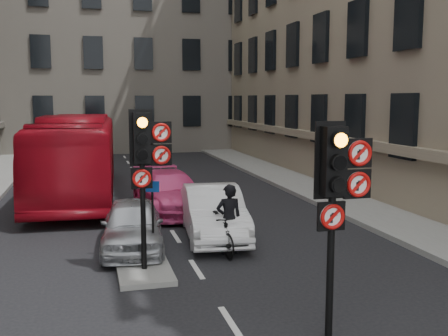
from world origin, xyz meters
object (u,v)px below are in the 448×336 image
car_pink (170,192)px  motorcyclist (229,219)px  bus_red (77,156)px  info_sign (153,209)px  motorcycle (220,234)px  car_silver (132,225)px  signal_near (338,184)px  car_white (213,212)px  signal_far (146,155)px

car_pink → motorcyclist: size_ratio=2.68×
bus_red → info_sign: bearing=-75.6°
bus_red → motorcycle: bearing=-65.4°
bus_red → car_pink: bearing=-47.3°
car_pink → info_sign: size_ratio=2.57×
car_silver → signal_near: bearing=-59.8°
car_white → info_sign: 2.80m
motorcyclist → car_pink: bearing=-83.1°
signal_near → car_silver: (-2.77, 6.01, -1.93)m
signal_near → car_pink: bearing=96.2°
motorcyclist → info_sign: (-1.95, -0.27, 0.43)m
car_pink → bus_red: bearing=124.0°
car_pink → bus_red: bus_red is taller
signal_near → car_white: size_ratio=0.81×
signal_far → car_silver: signal_far is taller
car_pink → signal_near: bearing=-89.5°
motorcycle → motorcyclist: 0.43m
car_pink → bus_red: size_ratio=0.41×
motorcyclist → info_sign: 2.01m
car_white → motorcyclist: bearing=-84.0°
signal_near → car_pink: (-1.13, 10.34, -1.88)m
signal_far → info_sign: bearing=73.9°
signal_far → car_silver: size_ratio=0.93×
signal_near → info_sign: signal_near is taller
signal_near → motorcyclist: (-0.44, 5.01, -1.69)m
car_silver → car_pink: car_pink is taller
bus_red → info_sign: 9.58m
car_pink → motorcycle: (0.46, -5.33, -0.16)m
signal_near → motorcycle: bearing=97.6°
bus_red → info_sign: size_ratio=6.26×
signal_far → motorcycle: 3.07m
car_silver → info_sign: info_sign is taller
signal_near → car_silver: bearing=114.8°
signal_near → motorcyclist: signal_near is taller
car_white → motorcyclist: motorcyclist is taller
car_silver → bus_red: bearing=105.9°
motorcycle → motorcyclist: motorcyclist is taller
signal_far → motorcycle: bearing=27.5°
signal_near → car_white: 6.94m
info_sign → motorcyclist: bearing=26.0°
car_pink → motorcyclist: (0.69, -5.33, 0.20)m
car_silver → car_pink: 4.63m
signal_far → car_white: 3.96m
signal_near → motorcycle: (-0.67, 5.01, -2.05)m
motorcycle → info_sign: (-1.72, -0.27, 0.80)m
car_pink → info_sign: 5.77m
motorcycle → info_sign: size_ratio=0.95×
info_sign → car_white: bearing=63.1°
signal_far → car_white: bearing=51.1°
car_silver → motorcycle: size_ratio=2.17×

